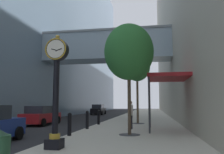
{
  "coord_description": "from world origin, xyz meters",
  "views": [
    {
      "loc": [
        4.39,
        -2.29,
        1.73
      ],
      "look_at": [
        0.98,
        17.45,
        4.07
      ],
      "focal_mm": 37.01,
      "sensor_mm": 36.0,
      "label": 1
    }
  ],
  "objects_px": {
    "street_tree_mid_near": "(137,67)",
    "car_black_far": "(98,110)",
    "bollard_fifth": "(99,117)",
    "pedestrian_walking": "(130,114)",
    "car_red_near": "(41,116)",
    "street_clock": "(56,85)",
    "bollard_fourth": "(87,119)",
    "bollard_third": "(70,124)",
    "street_tree_near": "(129,52)"
  },
  "relations": [
    {
      "from": "street_tree_mid_near",
      "to": "car_black_far",
      "type": "distance_m",
      "value": 19.84
    },
    {
      "from": "street_tree_mid_near",
      "to": "bollard_fifth",
      "type": "bearing_deg",
      "value": -154.78
    },
    {
      "from": "bollard_fifth",
      "to": "street_tree_mid_near",
      "type": "distance_m",
      "value": 5.23
    },
    {
      "from": "pedestrian_walking",
      "to": "car_red_near",
      "type": "bearing_deg",
      "value": 158.03
    },
    {
      "from": "street_clock",
      "to": "car_black_far",
      "type": "distance_m",
      "value": 29.63
    },
    {
      "from": "car_red_near",
      "to": "car_black_far",
      "type": "distance_m",
      "value": 19.02
    },
    {
      "from": "bollard_fourth",
      "to": "bollard_fifth",
      "type": "relative_size",
      "value": 1.0
    },
    {
      "from": "street_clock",
      "to": "street_tree_mid_near",
      "type": "relative_size",
      "value": 0.7
    },
    {
      "from": "bollard_fourth",
      "to": "street_clock",
      "type": "bearing_deg",
      "value": -84.21
    },
    {
      "from": "bollard_fourth",
      "to": "pedestrian_walking",
      "type": "bearing_deg",
      "value": 8.64
    },
    {
      "from": "street_clock",
      "to": "bollard_third",
      "type": "distance_m",
      "value": 3.79
    },
    {
      "from": "bollard_fifth",
      "to": "pedestrian_walking",
      "type": "xyz_separation_m",
      "value": [
        2.75,
        -2.83,
        0.35
      ]
    },
    {
      "from": "street_clock",
      "to": "street_tree_mid_near",
      "type": "bearing_deg",
      "value": 78.44
    },
    {
      "from": "bollard_third",
      "to": "car_red_near",
      "type": "distance_m",
      "value": 8.42
    },
    {
      "from": "street_tree_mid_near",
      "to": "car_black_far",
      "type": "height_order",
      "value": "street_tree_mid_near"
    },
    {
      "from": "car_black_far",
      "to": "street_tree_near",
      "type": "bearing_deg",
      "value": -73.26
    },
    {
      "from": "bollard_fifth",
      "to": "pedestrian_walking",
      "type": "distance_m",
      "value": 3.96
    },
    {
      "from": "bollard_fifth",
      "to": "street_tree_mid_near",
      "type": "height_order",
      "value": "street_tree_mid_near"
    },
    {
      "from": "street_clock",
      "to": "pedestrian_walking",
      "type": "xyz_separation_m",
      "value": [
        2.08,
        6.99,
        -1.33
      ]
    },
    {
      "from": "bollard_fourth",
      "to": "car_black_far",
      "type": "relative_size",
      "value": 0.26
    },
    {
      "from": "street_tree_mid_near",
      "to": "car_black_far",
      "type": "relative_size",
      "value": 1.33
    },
    {
      "from": "bollard_third",
      "to": "pedestrian_walking",
      "type": "distance_m",
      "value": 4.59
    },
    {
      "from": "bollard_third",
      "to": "car_black_far",
      "type": "distance_m",
      "value": 26.2
    },
    {
      "from": "bollard_fourth",
      "to": "bollard_fifth",
      "type": "bearing_deg",
      "value": 90.0
    },
    {
      "from": "street_tree_mid_near",
      "to": "car_red_near",
      "type": "distance_m",
      "value": 8.99
    },
    {
      "from": "street_clock",
      "to": "street_tree_near",
      "type": "bearing_deg",
      "value": 61.2
    },
    {
      "from": "bollard_third",
      "to": "car_red_near",
      "type": "height_order",
      "value": "car_red_near"
    },
    {
      "from": "bollard_fifth",
      "to": "street_tree_near",
      "type": "relative_size",
      "value": 0.2
    },
    {
      "from": "bollard_fifth",
      "to": "street_tree_near",
      "type": "distance_m",
      "value": 7.4
    },
    {
      "from": "car_red_near",
      "to": "street_clock",
      "type": "bearing_deg",
      "value": -60.8
    },
    {
      "from": "bollard_third",
      "to": "pedestrian_walking",
      "type": "xyz_separation_m",
      "value": [
        2.75,
        3.66,
        0.35
      ]
    },
    {
      "from": "pedestrian_walking",
      "to": "car_black_far",
      "type": "height_order",
      "value": "pedestrian_walking"
    },
    {
      "from": "bollard_third",
      "to": "street_tree_mid_near",
      "type": "bearing_deg",
      "value": 69.42
    },
    {
      "from": "bollard_third",
      "to": "street_tree_near",
      "type": "xyz_separation_m",
      "value": [
        2.96,
        0.84,
        3.75
      ]
    },
    {
      "from": "street_clock",
      "to": "bollard_fifth",
      "type": "height_order",
      "value": "street_clock"
    },
    {
      "from": "bollard_fifth",
      "to": "car_black_far",
      "type": "height_order",
      "value": "car_black_far"
    },
    {
      "from": "street_clock",
      "to": "pedestrian_walking",
      "type": "relative_size",
      "value": 2.33
    },
    {
      "from": "bollard_fifth",
      "to": "pedestrian_walking",
      "type": "height_order",
      "value": "pedestrian_walking"
    },
    {
      "from": "bollard_fifth",
      "to": "bollard_fourth",
      "type": "bearing_deg",
      "value": -90.0
    },
    {
      "from": "street_tree_near",
      "to": "bollard_third",
      "type": "bearing_deg",
      "value": -164.1
    },
    {
      "from": "street_clock",
      "to": "car_black_far",
      "type": "height_order",
      "value": "street_clock"
    },
    {
      "from": "pedestrian_walking",
      "to": "car_red_near",
      "type": "height_order",
      "value": "pedestrian_walking"
    },
    {
      "from": "street_tree_near",
      "to": "pedestrian_walking",
      "type": "height_order",
      "value": "street_tree_near"
    },
    {
      "from": "car_red_near",
      "to": "car_black_far",
      "type": "xyz_separation_m",
      "value": [
        0.44,
        19.02,
        0.04
      ]
    },
    {
      "from": "street_tree_mid_near",
      "to": "pedestrian_walking",
      "type": "relative_size",
      "value": 3.32
    },
    {
      "from": "street_clock",
      "to": "bollard_fourth",
      "type": "distance_m",
      "value": 6.82
    },
    {
      "from": "bollard_third",
      "to": "bollard_fourth",
      "type": "relative_size",
      "value": 1.0
    },
    {
      "from": "street_tree_mid_near",
      "to": "car_red_near",
      "type": "height_order",
      "value": "street_tree_mid_near"
    },
    {
      "from": "street_tree_mid_near",
      "to": "pedestrian_walking",
      "type": "bearing_deg",
      "value": -92.85
    },
    {
      "from": "pedestrian_walking",
      "to": "bollard_fourth",
      "type": "bearing_deg",
      "value": -171.36
    }
  ]
}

